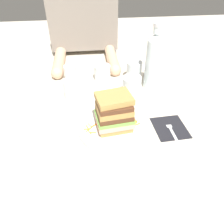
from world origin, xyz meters
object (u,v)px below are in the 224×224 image
Objects in this scene: juice_glass at (132,87)px; diner_across at (82,12)px; fork at (172,131)px; empty_tumbler_2 at (102,73)px; empty_tumbler_3 at (71,73)px; napkin_dark at (170,128)px; water_bottle at (153,61)px; sandwich at (113,112)px; empty_tumbler_1 at (134,71)px; knife at (70,130)px; side_plate at (32,117)px; empty_tumbler_0 at (72,89)px; main_plate at (113,127)px.

juice_glass is 0.17× the size of diner_across.
diner_across is at bearing 111.10° from fork.
empty_tumbler_3 reaches higher than empty_tumbler_2.
water_bottle is (0.00, 0.30, 0.13)m from napkin_dark.
empty_tumbler_2 is (-0.22, 0.09, -0.09)m from water_bottle.
empty_tumbler_3 is (-0.16, 0.01, 0.00)m from empty_tumbler_2.
sandwich is 0.37m from empty_tumbler_2.
empty_tumbler_1 is (-0.06, 0.38, 0.04)m from napkin_dark.
sandwich is at bearing -66.82° from empty_tumbler_3.
fork is 0.56m from empty_tumbler_3.
water_bottle is (0.37, 0.27, 0.13)m from knife.
empty_tumbler_0 is at bearing 41.36° from side_plate.
diner_across is (0.08, 0.35, 0.20)m from empty_tumbler_3.
empty_tumbler_1 is 1.14× the size of empty_tumbler_3.
sandwich is 0.82× the size of fork.
empty_tumbler_1 is 0.48m from diner_across.
empty_tumbler_0 is 0.91× the size of empty_tumbler_1.
napkin_dark is 0.66× the size of knife.
main_plate reaches higher than fork.
side_plate is at bearing 162.80° from sandwich.
knife is (-0.37, 0.03, 0.00)m from napkin_dark.
main_plate is 3.24× the size of empty_tumbler_3.
knife is 2.20× the size of juice_glass.
knife is at bearing -142.57° from juice_glass.
water_bottle reaches higher than empty_tumbler_1.
napkin_dark is at bearing -4.67° from knife.
water_bottle is at bearing 31.94° from juice_glass.
juice_glass is at bearing 63.22° from main_plate.
fork is 0.92× the size of side_plate.
water_bottle is 0.54× the size of diner_across.
fork is at bearing -81.04° from empty_tumbler_1.
empty_tumbler_2 is at bearing 157.00° from water_bottle.
sandwich is at bearing -17.20° from side_plate.
empty_tumbler_1 is (0.30, 0.13, 0.00)m from empty_tumbler_0.
empty_tumbler_3 is at bearing 164.84° from water_bottle.
sandwich is 0.28m from empty_tumbler_0.
empty_tumbler_2 is at bearing 176.12° from empty_tumbler_1.
empty_tumbler_2 is (-0.16, 0.01, -0.01)m from empty_tumbler_1.
empty_tumbler_3 is at bearing 63.42° from side_plate.
water_bottle is 3.22× the size of empty_tumbler_1.
main_plate is 0.88× the size of water_bottle.
diner_across is at bearing 123.41° from water_bottle.
fork is at bearing -14.62° from side_plate.
water_bottle reaches higher than juice_glass.
juice_glass is 0.15m from empty_tumbler_1.
napkin_dark is 0.45× the size of water_bottle.
sandwich is 0.75× the size of side_plate.
empty_tumbler_0 is 1.05× the size of empty_tumbler_2.
knife is 2.41× the size of empty_tumbler_0.
main_plate is 1.43× the size of side_plate.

